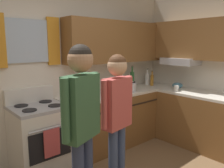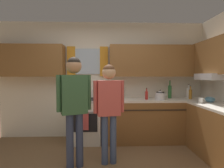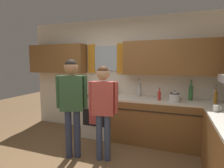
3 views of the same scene
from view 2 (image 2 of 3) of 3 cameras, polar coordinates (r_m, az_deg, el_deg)
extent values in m
cube|color=silver|center=(4.08, -3.23, 1.33)|extent=(4.60, 0.10, 2.60)
cube|color=silver|center=(4.04, -7.88, 7.23)|extent=(0.55, 0.03, 0.56)
cube|color=orange|center=(4.08, -13.06, 7.14)|extent=(0.18, 0.04, 0.66)
cube|color=orange|center=(4.01, -2.63, 7.29)|extent=(0.18, 0.04, 0.66)
cube|color=brown|center=(4.21, -25.20, 6.81)|extent=(1.48, 0.32, 0.68)
cube|color=brown|center=(4.05, 14.63, 7.16)|extent=(2.13, 0.32, 0.68)
cube|color=brown|center=(3.74, 31.59, 7.69)|extent=(0.32, 1.53, 0.66)
cube|color=#B7B7BC|center=(3.79, 29.72, 2.07)|extent=(0.40, 0.60, 0.12)
cube|color=brown|center=(3.99, 13.81, -11.43)|extent=(2.30, 0.62, 0.86)
cube|color=silver|center=(3.90, 13.89, -5.00)|extent=(2.30, 0.62, 0.04)
cube|color=#2D2319|center=(3.63, 15.24, -8.16)|extent=(2.18, 0.01, 0.02)
cube|color=silver|center=(3.86, -8.57, -11.83)|extent=(0.66, 0.62, 0.86)
cube|color=black|center=(3.55, -9.17, -12.32)|extent=(0.54, 0.01, 0.36)
cylinder|color=#ADADB2|center=(3.47, -9.25, -8.92)|extent=(0.54, 0.02, 0.02)
cube|color=#ADADB2|center=(3.78, -8.62, -5.21)|extent=(0.66, 0.62, 0.04)
cube|color=silver|center=(4.03, -8.20, -2.99)|extent=(0.66, 0.08, 0.20)
cylinder|color=black|center=(3.66, -11.43, -5.09)|extent=(0.17, 0.17, 0.01)
cylinder|color=black|center=(3.62, -6.29, -5.13)|extent=(0.17, 0.17, 0.01)
cylinder|color=black|center=(3.93, -10.78, -4.55)|extent=(0.17, 0.17, 0.01)
cylinder|color=black|center=(3.89, -5.99, -4.58)|extent=(0.17, 0.17, 0.01)
cube|color=#CC4C4C|center=(3.51, -9.25, -11.84)|extent=(0.20, 0.02, 0.34)
cylinder|color=white|center=(4.28, 23.49, -2.72)|extent=(0.08, 0.08, 0.22)
cylinder|color=white|center=(4.27, 23.53, -0.73)|extent=(0.03, 0.03, 0.08)
cylinder|color=#3F382D|center=(4.26, 23.54, -0.11)|extent=(0.03, 0.03, 0.02)
cylinder|color=red|center=(3.76, 11.11, -3.65)|extent=(0.06, 0.06, 0.17)
cylinder|color=red|center=(3.75, 11.13, -1.91)|extent=(0.02, 0.02, 0.06)
cylinder|color=#3F382D|center=(3.75, 11.13, -1.33)|extent=(0.03, 0.03, 0.02)
cylinder|color=#B27223|center=(4.15, 24.00, -3.04)|extent=(0.06, 0.06, 0.20)
cylinder|color=#B27223|center=(4.13, 24.04, -1.17)|extent=(0.02, 0.02, 0.07)
cylinder|color=#3F382D|center=(4.13, 24.05, -0.58)|extent=(0.03, 0.03, 0.02)
cylinder|color=#2D6633|center=(4.11, 18.18, -2.42)|extent=(0.08, 0.08, 0.28)
cylinder|color=#2D6633|center=(4.10, 18.22, 0.21)|extent=(0.03, 0.03, 0.10)
cylinder|color=#3F382D|center=(4.10, 18.23, 1.01)|extent=(0.03, 0.03, 0.02)
cylinder|color=silver|center=(4.00, 3.46, -2.58)|extent=(0.07, 0.07, 0.26)
cylinder|color=silver|center=(3.98, 3.47, -0.06)|extent=(0.03, 0.03, 0.09)
cylinder|color=#3F382D|center=(3.98, 3.47, 0.71)|extent=(0.03, 0.03, 0.02)
cylinder|color=white|center=(3.57, 26.78, -4.84)|extent=(0.08, 0.08, 0.09)
torus|color=white|center=(3.60, 27.51, -4.73)|extent=(0.07, 0.01, 0.07)
cylinder|color=#B76642|center=(4.01, 15.47, -3.96)|extent=(0.07, 0.07, 0.08)
torus|color=#B76642|center=(4.03, 16.09, -3.89)|extent=(0.06, 0.01, 0.06)
cylinder|color=silver|center=(3.80, 15.31, -3.86)|extent=(0.20, 0.20, 0.14)
cone|color=silver|center=(3.79, 15.33, -2.43)|extent=(0.18, 0.18, 0.05)
sphere|color=black|center=(3.79, 15.34, -1.98)|extent=(0.02, 0.02, 0.02)
cone|color=silver|center=(3.84, 17.17, -3.40)|extent=(0.09, 0.04, 0.07)
torus|color=black|center=(3.79, 15.33, -2.58)|extent=(0.17, 0.17, 0.02)
cylinder|color=teal|center=(3.82, 29.06, -4.91)|extent=(0.10, 0.10, 0.03)
ellipsoid|color=teal|center=(3.81, 29.07, -4.39)|extent=(0.18, 0.18, 0.10)
cylinder|color=#2D3856|center=(2.88, -10.47, -17.37)|extent=(0.11, 0.11, 0.83)
cylinder|color=#2D3856|center=(2.85, -13.47, -17.59)|extent=(0.11, 0.11, 0.83)
cube|color=#335938|center=(2.70, -12.11, -3.31)|extent=(0.41, 0.29, 0.59)
cylinder|color=#335938|center=(2.75, -7.53, -2.68)|extent=(0.07, 0.07, 0.54)
cylinder|color=#335938|center=(2.67, -16.86, -2.94)|extent=(0.07, 0.07, 0.54)
sphere|color=#A87A56|center=(2.69, -12.21, 5.74)|extent=(0.23, 0.23, 0.23)
sphere|color=black|center=(2.69, -12.21, 6.35)|extent=(0.21, 0.21, 0.21)
cylinder|color=#38476B|center=(2.94, 0.39, -17.42)|extent=(0.10, 0.10, 0.77)
cylinder|color=#38476B|center=(2.92, -2.38, -17.60)|extent=(0.10, 0.10, 0.77)
cube|color=#BF4C47|center=(2.77, -1.00, -4.57)|extent=(0.38, 0.21, 0.55)
cylinder|color=#BF4C47|center=(2.81, 3.26, -4.01)|extent=(0.07, 0.07, 0.50)
cylinder|color=#BF4C47|center=(2.74, -5.39, -4.21)|extent=(0.07, 0.07, 0.50)
sphere|color=tan|center=(2.75, -1.01, 3.75)|extent=(0.21, 0.21, 0.21)
sphere|color=#4C2D19|center=(2.75, -1.01, 4.31)|extent=(0.20, 0.20, 0.20)
camera|label=1|loc=(1.86, -60.15, 9.67)|focal=36.38mm
camera|label=3|loc=(1.18, 81.76, 10.97)|focal=28.60mm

